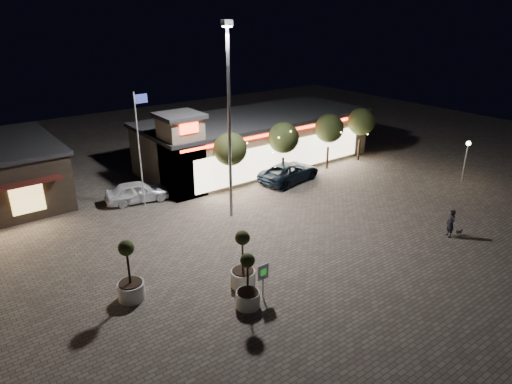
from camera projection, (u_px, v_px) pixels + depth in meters
ground at (285, 278)px, 23.68m from camera, size 90.00×90.00×0.00m
retail_building at (252, 140)px, 39.84m from camera, size 20.40×8.40×6.10m
floodlight_pole at (229, 112)px, 28.06m from camera, size 0.60×0.40×12.38m
flagpole at (140, 141)px, 30.47m from camera, size 0.95×0.10×8.00m
lamp_post_east at (467, 154)px, 35.32m from camera, size 0.36×0.36×3.48m
string_tree_a at (230, 149)px, 32.70m from camera, size 2.42×2.42×4.79m
string_tree_b at (284, 138)px, 35.48m from camera, size 2.42×2.42×4.79m
string_tree_c at (329, 128)px, 38.25m from camera, size 2.42×2.42×4.79m
string_tree_d at (361, 122)px, 40.47m from camera, size 2.42×2.42×4.79m
pickup_truck at (290, 172)px, 36.52m from camera, size 5.82×3.36×1.53m
white_sedan at (137, 192)px, 32.62m from camera, size 4.74×2.60×1.53m
pedestrian at (451, 223)px, 27.59m from camera, size 0.66×0.76×1.75m
dog at (460, 231)px, 28.01m from camera, size 0.51×0.22×0.27m
planter_left at (130, 281)px, 21.63m from camera, size 1.28×1.28×3.14m
planter_mid at (248, 291)px, 21.09m from camera, size 1.15×1.15×2.82m
planter_right at (243, 269)px, 22.68m from camera, size 1.25×1.25×3.07m
valet_sign at (263, 275)px, 21.55m from camera, size 0.61×0.08×1.85m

